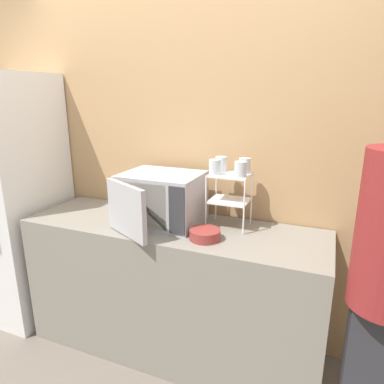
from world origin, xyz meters
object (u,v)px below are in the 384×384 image
(microwave, at_px, (160,199))
(glass_back_right, at_px, (245,166))
(refrigerator, at_px, (13,200))
(dish_rack, at_px, (229,189))
(glass_back_left, at_px, (221,164))
(bowl, at_px, (205,235))
(glass_front_right, at_px, (240,169))
(glass_front_left, at_px, (215,167))

(microwave, bearing_deg, glass_back_right, 18.21)
(glass_back_right, xyz_separation_m, refrigerator, (-1.81, -0.22, -0.37))
(dish_rack, xyz_separation_m, glass_back_left, (-0.08, 0.06, 0.15))
(glass_back_left, bearing_deg, bowl, -88.24)
(glass_back_right, bearing_deg, microwave, -161.79)
(dish_rack, bearing_deg, glass_back_left, 142.08)
(dish_rack, xyz_separation_m, bowl, (-0.07, -0.26, -0.22))
(glass_front_right, bearing_deg, glass_back_right, 91.82)
(glass_back_right, height_order, bowl, glass_back_right)
(glass_front_left, bearing_deg, glass_back_left, 87.81)
(dish_rack, distance_m, glass_back_right, 0.18)
(bowl, bearing_deg, dish_rack, 75.02)
(glass_front_right, distance_m, bowl, 0.44)
(glass_back_left, bearing_deg, dish_rack, -37.92)
(refrigerator, bearing_deg, glass_back_right, 6.80)
(bowl, bearing_deg, glass_front_left, 93.93)
(microwave, distance_m, dish_rack, 0.46)
(dish_rack, xyz_separation_m, glass_front_right, (0.08, -0.06, 0.15))
(glass_front_right, bearing_deg, glass_back_left, 143.41)
(glass_front_left, relative_size, refrigerator, 0.05)
(glass_front_right, bearing_deg, refrigerator, -176.93)
(glass_front_left, bearing_deg, microwave, -171.11)
(glass_front_right, bearing_deg, dish_rack, 144.75)
(microwave, distance_m, glass_back_left, 0.46)
(refrigerator, bearing_deg, glass_back_left, 7.39)
(bowl, bearing_deg, microwave, 157.90)
(microwave, relative_size, refrigerator, 0.32)
(bowl, bearing_deg, glass_back_right, 65.54)
(dish_rack, height_order, glass_front_left, glass_front_left)
(microwave, height_order, glass_front_left, glass_front_left)
(microwave, height_order, glass_back_left, glass_back_left)
(glass_back_right, xyz_separation_m, bowl, (-0.14, -0.32, -0.37))
(bowl, relative_size, refrigerator, 0.10)
(bowl, bearing_deg, glass_front_right, 53.37)
(glass_back_right, bearing_deg, bowl, -114.46)
(glass_front_left, relative_size, glass_back_right, 1.00)
(glass_back_right, bearing_deg, glass_front_right, -88.18)
(glass_front_left, xyz_separation_m, glass_back_right, (0.16, 0.11, 0.00))
(glass_back_right, distance_m, glass_front_right, 0.12)
(microwave, bearing_deg, glass_front_left, 8.89)
(glass_front_right, xyz_separation_m, bowl, (-0.15, -0.20, -0.37))
(glass_front_right, xyz_separation_m, glass_back_left, (-0.16, 0.12, 0.00))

